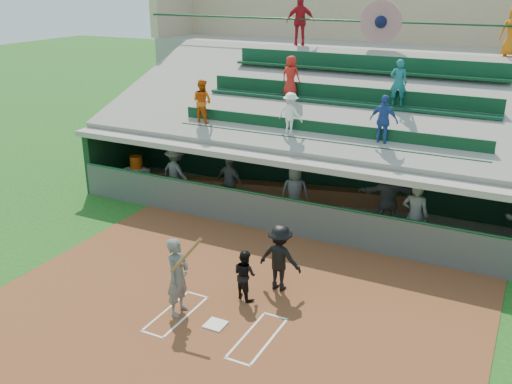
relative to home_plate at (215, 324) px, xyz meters
The scene contains 19 objects.
ground 0.04m from the home_plate, ahead, with size 100.00×100.00×0.00m, color #184F16.
dirt_slab 0.50m from the home_plate, 90.00° to the left, with size 11.00×9.00×0.02m, color brown.
home_plate is the anchor object (origin of this frame).
batters_box_chalk 0.01m from the home_plate, ahead, with size 2.65×1.85×0.01m.
dugout_floor 6.75m from the home_plate, 90.00° to the left, with size 16.00×3.50×0.04m, color gray.
concourse_slab 13.69m from the home_plate, 90.00° to the left, with size 20.00×3.00×4.60m, color gray.
grandstand 10.74m from the home_plate, 90.05° to the left, with size 20.40×10.40×7.80m.
batter_at_plate 1.33m from the home_plate, behind, with size 0.87×0.76×1.95m.
catcher 1.43m from the home_plate, 88.30° to the left, with size 0.59×0.46×1.22m, color black.
home_umpire 2.29m from the home_plate, 74.01° to the left, with size 1.07×0.61×1.65m, color black.
dugout_bench 7.92m from the home_plate, 91.03° to the left, with size 16.56×0.50×0.50m, color #945E36.
white_table 9.41m from the home_plate, 137.78° to the left, with size 0.76×0.57×0.67m, color silver.
water_cooler 9.50m from the home_plate, 137.67° to the left, with size 0.43×0.43×0.43m, color #ED5A0D.
dugout_player_a 7.81m from the home_plate, 130.08° to the left, with size 1.19×0.68×1.84m, color #565853.
dugout_player_b 6.88m from the home_plate, 116.28° to the left, with size 1.01×0.42×1.72m, color #52544F.
dugout_player_c 6.28m from the home_plate, 97.09° to the left, with size 0.84×0.55×1.72m, color #61645E.
dugout_player_d 7.31m from the home_plate, 74.63° to the left, with size 1.76×0.56×1.90m, color #5F625D.
dugout_player_e 6.43m from the home_plate, 61.91° to the left, with size 0.72×0.47×1.98m, color #535551.
concourse_staff_a 13.68m from the home_plate, 104.70° to the left, with size 1.08×0.45×1.84m, color #B3141D.
Camera 1 is at (5.51, -9.03, 7.08)m, focal length 40.00 mm.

